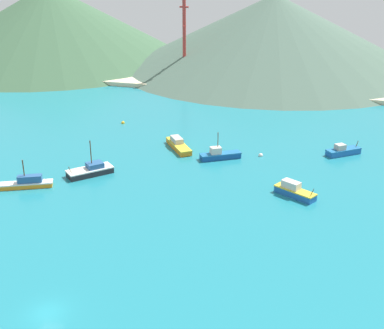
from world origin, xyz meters
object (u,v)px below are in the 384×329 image
fishing_boat_2 (343,151)px  fishing_boat_6 (91,170)px  buoy_2 (123,123)px  fishing_boat_4 (25,183)px  buoy_1 (261,155)px  radio_tower (184,36)px  fishing_boat_7 (294,191)px  fishing_boat_0 (178,145)px  fishing_boat_1 (220,155)px

fishing_boat_2 → fishing_boat_6: size_ratio=0.85×
buoy_2 → fishing_boat_4: bearing=-92.3°
buoy_1 → radio_tower: (-33.33, 57.85, 13.80)m
fishing_boat_6 → buoy_2: bearing=102.6°
fishing_boat_4 → fishing_boat_7: 45.06m
fishing_boat_0 → buoy_1: (16.84, 0.41, -0.62)m
fishing_boat_0 → radio_tower: radio_tower is taller
radio_tower → fishing_boat_0: bearing=-74.2°
radio_tower → fishing_boat_7: bearing=-60.9°
buoy_1 → buoy_2: bearing=160.6°
fishing_boat_1 → fishing_boat_6: (-20.40, -13.98, -0.02)m
fishing_boat_0 → fishing_boat_4: size_ratio=0.95×
buoy_1 → buoy_2: 36.53m
buoy_1 → fishing_boat_1: bearing=-153.9°
fishing_boat_1 → fishing_boat_7: fishing_boat_1 is taller
fishing_boat_7 → buoy_2: size_ratio=8.75×
fishing_boat_1 → radio_tower: (-25.89, 61.50, 13.15)m
buoy_2 → buoy_1: bearing=-19.4°
fishing_boat_2 → fishing_boat_1: bearing=-158.6°
fishing_boat_0 → buoy_1: fishing_boat_0 is taller
fishing_boat_2 → buoy_1: fishing_boat_2 is taller
fishing_boat_4 → fishing_boat_6: size_ratio=1.19×
radio_tower → fishing_boat_1: bearing=-67.2°
fishing_boat_6 → radio_tower: size_ratio=0.30×
fishing_boat_7 → buoy_1: size_ratio=8.42×
fishing_boat_4 → buoy_2: 37.94m
fishing_boat_6 → fishing_boat_7: (35.94, 1.10, 0.13)m
buoy_1 → buoy_2: size_ratio=1.04×
fishing_boat_2 → fishing_boat_0: bearing=-169.9°
buoy_2 → radio_tower: size_ratio=0.03×
fishing_boat_4 → fishing_boat_7: bearing=11.9°
fishing_boat_2 → buoy_1: bearing=-161.0°
fishing_boat_7 → buoy_2: fishing_boat_7 is taller
fishing_boat_0 → fishing_boat_7: (24.94, -16.12, 0.14)m
fishing_boat_1 → fishing_boat_4: 36.14m
fishing_boat_1 → buoy_1: fishing_boat_1 is taller
fishing_boat_4 → fishing_boat_2: bearing=31.2°
fishing_boat_2 → buoy_2: 50.34m
fishing_boat_4 → fishing_boat_6: 11.54m
fishing_boat_0 → fishing_boat_4: bearing=-127.1°
fishing_boat_2 → fishing_boat_7: fishing_boat_7 is taller
fishing_boat_6 → buoy_1: 32.95m
fishing_boat_6 → buoy_2: 30.48m
buoy_2 → radio_tower: bearing=88.6°
fishing_boat_4 → buoy_1: fishing_boat_4 is taller
fishing_boat_0 → fishing_boat_1: 9.95m
buoy_2 → fishing_boat_6: bearing=-77.4°
fishing_boat_1 → fishing_boat_4: size_ratio=0.82×
fishing_boat_1 → buoy_2: 31.30m
radio_tower → fishing_boat_2: bearing=-47.1°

